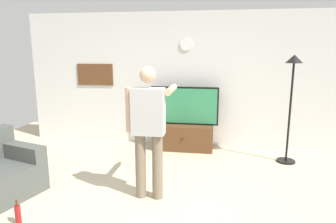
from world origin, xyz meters
name	(u,v)px	position (x,y,z in m)	size (l,w,h in m)	color
ground_plane	(149,218)	(0.00, 0.00, 0.00)	(8.40, 8.40, 0.00)	beige
back_wall	(179,80)	(0.00, 2.95, 1.35)	(6.40, 0.10, 2.70)	silver
tv_stand	(184,137)	(0.14, 2.60, 0.25)	(1.16, 0.53, 0.50)	brown
television	(184,106)	(0.14, 2.65, 0.87)	(1.34, 0.07, 0.75)	black
wall_clock	(186,44)	(0.14, 2.89, 2.06)	(0.24, 0.24, 0.03)	white
framed_picture	(95,75)	(-1.79, 2.90, 1.44)	(0.78, 0.04, 0.45)	brown
floor_lamp	(292,87)	(2.02, 2.17, 1.35)	(0.32, 0.32, 1.88)	black
person_standing_nearer_lamp	(149,125)	(-0.10, 0.52, 1.00)	(0.60, 0.78, 1.76)	#7A6B56
beverage_bottle	(18,214)	(-1.45, -0.36, 0.12)	(0.07, 0.07, 0.30)	maroon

